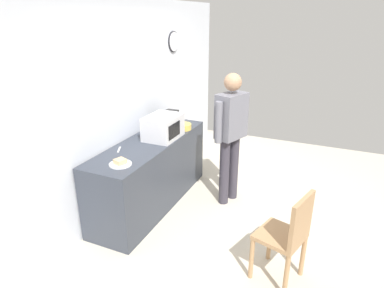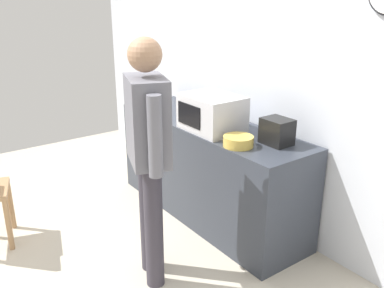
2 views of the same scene
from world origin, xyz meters
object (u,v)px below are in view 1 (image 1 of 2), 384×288
at_px(toaster, 170,118).
at_px(sandwich_plate, 120,163).
at_px(microwave, 163,127).
at_px(wooden_chair, 288,234).
at_px(person_standing, 231,129).
at_px(fork_utensil, 158,123).
at_px(salad_bowl, 183,127).
at_px(spoon_utensil, 119,150).

bearing_deg(toaster, sandwich_plate, -173.48).
xyz_separation_m(microwave, wooden_chair, (-0.89, -1.76, -0.53)).
height_order(toaster, person_standing, person_standing).
height_order(toaster, wooden_chair, toaster).
distance_m(microwave, wooden_chair, 2.04).
xyz_separation_m(sandwich_plate, fork_utensil, (1.43, 0.35, -0.02)).
height_order(sandwich_plate, toaster, toaster).
xyz_separation_m(toaster, wooden_chair, (-1.44, -1.95, -0.48)).
bearing_deg(person_standing, microwave, 112.15).
bearing_deg(sandwich_plate, toaster, 6.52).
xyz_separation_m(microwave, person_standing, (0.33, -0.80, -0.02)).
distance_m(microwave, fork_utensil, 0.65).
relative_size(microwave, salad_bowl, 2.17).
relative_size(sandwich_plate, toaster, 1.09).
bearing_deg(wooden_chair, toaster, 53.48).
distance_m(person_standing, wooden_chair, 1.63).
bearing_deg(person_standing, fork_utensil, 81.01).
xyz_separation_m(sandwich_plate, salad_bowl, (1.34, -0.10, 0.02)).
relative_size(fork_utensil, spoon_utensil, 1.00).
height_order(salad_bowl, spoon_utensil, salad_bowl).
relative_size(toaster, person_standing, 0.13).
distance_m(fork_utensil, spoon_utensil, 1.09).
bearing_deg(fork_utensil, toaster, -77.04).
bearing_deg(toaster, microwave, -161.23).
height_order(fork_utensil, person_standing, person_standing).
height_order(fork_utensil, wooden_chair, wooden_chair).
height_order(microwave, person_standing, person_standing).
bearing_deg(spoon_utensil, person_standing, -50.38).
distance_m(microwave, salad_bowl, 0.45).
bearing_deg(microwave, spoon_utensil, 153.58).
distance_m(fork_utensil, person_standing, 1.20).
bearing_deg(fork_utensil, sandwich_plate, -166.08).
bearing_deg(salad_bowl, toaster, 63.87).
xyz_separation_m(fork_utensil, wooden_chair, (-1.40, -2.14, -0.38)).
bearing_deg(person_standing, toaster, 76.99).
bearing_deg(spoon_utensil, fork_utensil, 4.72).
bearing_deg(spoon_utensil, wooden_chair, -98.69).
relative_size(salad_bowl, spoon_utensil, 1.36).
relative_size(salad_bowl, fork_utensil, 1.36).
relative_size(sandwich_plate, salad_bowl, 1.04).
xyz_separation_m(salad_bowl, toaster, (0.13, 0.27, 0.06)).
distance_m(salad_bowl, toaster, 0.31).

